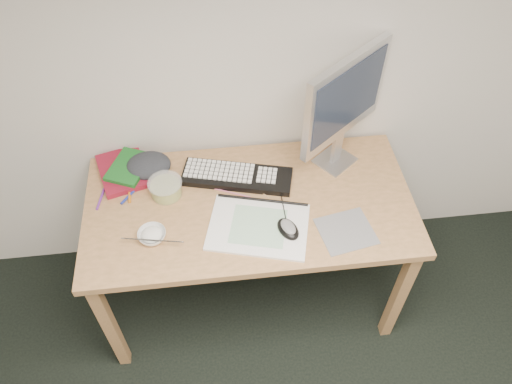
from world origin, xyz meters
The scene contains 18 objects.
desk centered at (0.10, 1.43, 0.67)m, with size 1.40×0.70×0.75m.
mousepad centered at (0.47, 1.24, 0.75)m, with size 0.21×0.19×0.00m, color gray.
sketchpad centered at (0.12, 1.29, 0.76)m, with size 0.40×0.29×0.01m, color white.
keyboard centered at (0.06, 1.58, 0.76)m, with size 0.48×0.15×0.03m, color black.
monitor centered at (0.51, 1.64, 1.10)m, with size 0.39×0.32×0.56m.
mouse centered at (0.24, 1.26, 0.78)m, with size 0.07×0.12×0.04m, color black.
rice_bowl centered at (-0.31, 1.29, 0.77)m, with size 0.11×0.11×0.04m, color white.
chopsticks centered at (-0.30, 1.25, 0.79)m, with size 0.02×0.02×0.24m, color silver.
fruit_tub centered at (-0.25, 1.52, 0.79)m, with size 0.15×0.15×0.07m, color #E9BB52.
book_red centered at (-0.45, 1.67, 0.76)m, with size 0.20×0.26×0.03m, color maroon.
book_green centered at (-0.41, 1.67, 0.79)m, with size 0.15×0.21×0.02m, color #18601F.
cloth_lump centered at (-0.33, 1.67, 0.78)m, with size 0.17×0.14×0.07m, color #23242A.
pencil_pink centered at (0.03, 1.49, 0.75)m, with size 0.01×0.01×0.16m, color #CF6785.
pencil_tan centered at (0.13, 1.51, 0.75)m, with size 0.01×0.01×0.17m, color tan.
pencil_black centered at (0.20, 1.51, 0.75)m, with size 0.01×0.01×0.16m, color black.
marker_blue centered at (-0.41, 1.53, 0.76)m, with size 0.01×0.01×0.12m, color #1C2C98.
marker_orange centered at (-0.41, 1.55, 0.76)m, with size 0.01×0.01×0.13m, color orange.
marker_purple centered at (-0.53, 1.52, 0.76)m, with size 0.01×0.01×0.12m, color #682996.
Camera 1 is at (-0.03, 0.08, 2.39)m, focal length 35.00 mm.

